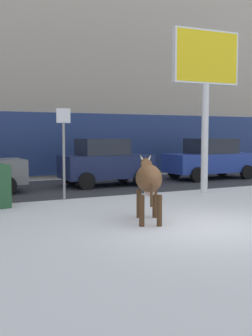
# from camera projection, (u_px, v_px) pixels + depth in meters

# --- Properties ---
(ground_plane) EXTENTS (120.00, 120.00, 0.00)m
(ground_plane) POSITION_uv_depth(u_px,v_px,m) (206.00, 227.00, 9.40)
(ground_plane) COLOR white
(road_strip) EXTENTS (60.00, 5.60, 0.01)m
(road_strip) POSITION_uv_depth(u_px,v_px,m) (78.00, 187.00, 16.49)
(road_strip) COLOR #333338
(road_strip) RESTS_ON ground
(building_facade) EXTENTS (44.00, 6.10, 13.00)m
(building_facade) POSITION_uv_depth(u_px,v_px,m) (34.00, 45.00, 21.39)
(building_facade) COLOR #A39989
(building_facade) RESTS_ON ground
(cow_brown) EXTENTS (1.18, 1.89, 1.54)m
(cow_brown) POSITION_uv_depth(u_px,v_px,m) (148.00, 179.00, 9.91)
(cow_brown) COLOR brown
(cow_brown) RESTS_ON ground
(billboard) EXTENTS (2.53, 0.35, 5.56)m
(billboard) POSITION_uv_depth(u_px,v_px,m) (206.00, 67.00, 14.48)
(billboard) COLOR silver
(billboard) RESTS_ON ground
(car_navy_hatchback) EXTENTS (3.53, 1.98, 1.86)m
(car_navy_hatchback) POSITION_uv_depth(u_px,v_px,m) (105.00, 162.00, 16.78)
(car_navy_hatchback) COLOR #19234C
(car_navy_hatchback) RESTS_ON ground
(car_blue_sedan) EXTENTS (4.23, 2.04, 1.84)m
(car_blue_sedan) POSITION_uv_depth(u_px,v_px,m) (211.00, 159.00, 19.40)
(car_blue_sedan) COLOR #233D9E
(car_blue_sedan) RESTS_ON ground
(pedestrian_near_billboard) EXTENTS (0.36, 0.24, 1.73)m
(pedestrian_near_billboard) POSITION_uv_depth(u_px,v_px,m) (133.00, 157.00, 21.24)
(pedestrian_near_billboard) COLOR #282833
(pedestrian_near_billboard) RESTS_ON ground
(pedestrian_by_cars) EXTENTS (0.36, 0.24, 1.73)m
(pedestrian_by_cars) POSITION_uv_depth(u_px,v_px,m) (157.00, 157.00, 21.88)
(pedestrian_by_cars) COLOR #282833
(pedestrian_by_cars) RESTS_ON ground
(street_sign) EXTENTS (0.44, 0.08, 2.82)m
(street_sign) POSITION_uv_depth(u_px,v_px,m) (64.00, 146.00, 13.05)
(street_sign) COLOR gray
(street_sign) RESTS_ON ground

